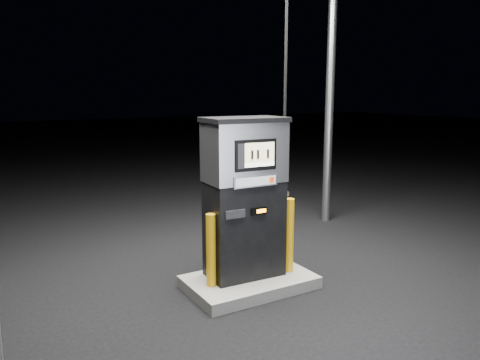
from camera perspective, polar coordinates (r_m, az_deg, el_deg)
ground at (r=6.21m, az=1.15°, el=-12.95°), size 80.00×80.00×0.00m
pump_island at (r=6.18m, az=1.15°, el=-12.32°), size 1.60×1.00×0.15m
fuel_dispenser at (r=5.91m, az=0.57°, el=-1.98°), size 1.13×0.65×4.22m
bollard_left at (r=5.74m, az=-3.55°, el=-8.54°), size 0.16×0.16×0.91m
bollard_right at (r=6.21m, az=5.96°, el=-6.71°), size 0.15×0.15×0.98m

